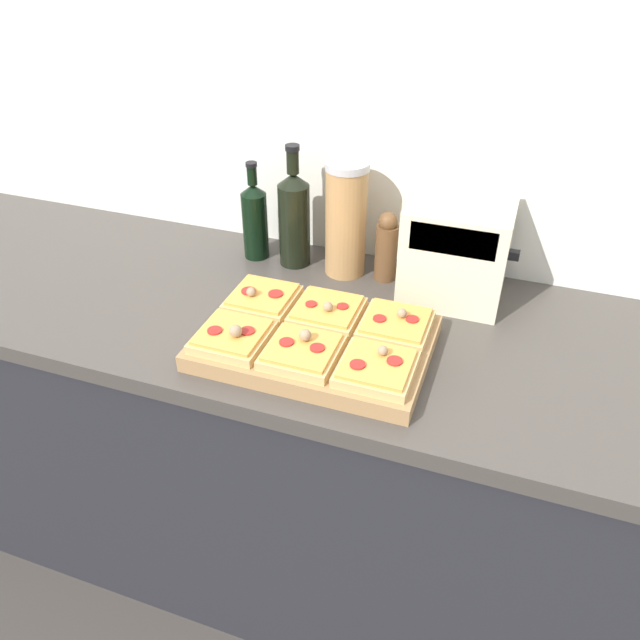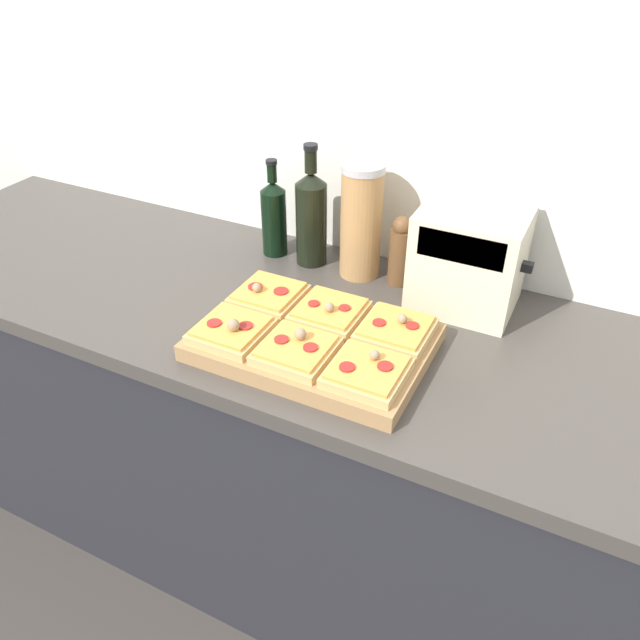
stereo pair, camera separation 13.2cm
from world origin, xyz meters
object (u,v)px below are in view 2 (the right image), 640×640
Objects in this scene: grain_jar_tall at (361,221)px; pepper_mill at (400,251)px; cutting_board at (314,342)px; olive_oil_bottle at (274,216)px; toaster_oven at (469,259)px; wine_bottle at (311,216)px.

pepper_mill is at bearing -0.00° from grain_jar_tall.
cutting_board is 0.45m from olive_oil_bottle.
olive_oil_bottle is 0.52m from toaster_oven.
olive_oil_bottle is at bearing 177.78° from toaster_oven.
cutting_board is 1.85× the size of olive_oil_bottle.
grain_jar_tall is (-0.04, 0.34, 0.13)m from cutting_board.
cutting_board is 2.67× the size of pepper_mill.
cutting_board is 0.40m from wine_bottle.
cutting_board is 1.65× the size of grain_jar_tall.
olive_oil_bottle is 1.44× the size of pepper_mill.
olive_oil_bottle is 0.89× the size of grain_jar_tall.
wine_bottle reaches higher than toaster_oven.
pepper_mill is 0.70× the size of toaster_oven.
olive_oil_bottle reaches higher than cutting_board.
wine_bottle is 1.75× the size of pepper_mill.
wine_bottle is 0.14m from grain_jar_tall.
toaster_oven is at bearing -4.19° from grain_jar_tall.
olive_oil_bottle is at bearing 180.00° from pepper_mill.
wine_bottle is at bearing 117.80° from cutting_board.
wine_bottle is 1.08× the size of grain_jar_tall.
cutting_board is at bearing -82.91° from grain_jar_tall.
olive_oil_bottle is at bearing 130.40° from cutting_board.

